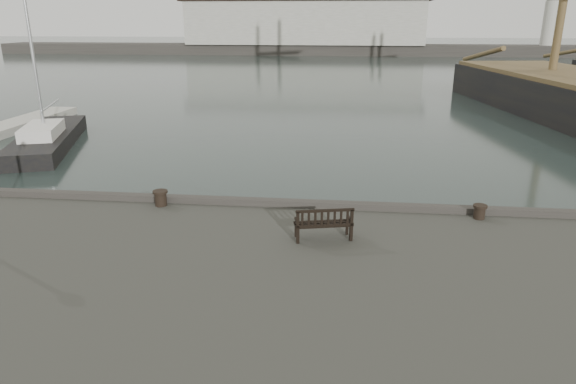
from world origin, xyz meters
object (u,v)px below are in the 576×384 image
(bollard_left, at_px, (161,198))
(yacht_c, at_px, (49,142))
(bollard_right, at_px, (480,212))
(bench, at_px, (323,229))

(bollard_left, height_order, yacht_c, yacht_c)
(bollard_left, relative_size, bollard_right, 1.16)
(bench, distance_m, bollard_left, 5.05)
(bollard_right, distance_m, yacht_c, 23.39)
(bollard_right, relative_size, yacht_c, 0.03)
(bench, distance_m, yacht_c, 21.28)
(bench, bearing_deg, yacht_c, 124.34)
(yacht_c, bearing_deg, bollard_left, -67.82)
(bench, height_order, bollard_left, bench)
(bollard_left, distance_m, bollard_right, 8.75)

